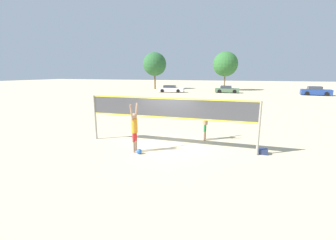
{
  "coord_description": "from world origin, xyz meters",
  "views": [
    {
      "loc": [
        3.16,
        -9.98,
        3.49
      ],
      "look_at": [
        0.0,
        0.0,
        1.3
      ],
      "focal_mm": 24.0,
      "sensor_mm": 36.0,
      "label": 1
    }
  ],
  "objects_px": {
    "gear_bag": "(263,151)",
    "tree_left_cluster": "(225,64)",
    "parked_car_mid": "(316,91)",
    "parked_car_far": "(171,89)",
    "volleyball": "(139,151)",
    "tree_right_cluster": "(155,64)",
    "volleyball_net": "(168,111)",
    "player_blocker": "(205,120)",
    "parked_car_near": "(227,90)",
    "player_spiker": "(134,127)"
  },
  "relations": [
    {
      "from": "gear_bag",
      "to": "tree_left_cluster",
      "type": "bearing_deg",
      "value": 96.28
    },
    {
      "from": "parked_car_mid",
      "to": "parked_car_far",
      "type": "distance_m",
      "value": 23.84
    },
    {
      "from": "volleyball",
      "to": "tree_right_cluster",
      "type": "xyz_separation_m",
      "value": [
        -14.08,
        39.01,
        5.29
      ]
    },
    {
      "from": "tree_left_cluster",
      "to": "tree_right_cluster",
      "type": "distance_m",
      "value": 15.12
    },
    {
      "from": "parked_car_far",
      "to": "parked_car_mid",
      "type": "bearing_deg",
      "value": -1.85
    },
    {
      "from": "parked_car_mid",
      "to": "parked_car_far",
      "type": "xyz_separation_m",
      "value": [
        -23.8,
        -1.52,
        -0.05
      ]
    },
    {
      "from": "volleyball_net",
      "to": "tree_left_cluster",
      "type": "height_order",
      "value": "tree_left_cluster"
    },
    {
      "from": "parked_car_mid",
      "to": "volleyball_net",
      "type": "bearing_deg",
      "value": -109.84
    },
    {
      "from": "gear_bag",
      "to": "volleyball_net",
      "type": "bearing_deg",
      "value": -177.0
    },
    {
      "from": "player_blocker",
      "to": "parked_car_near",
      "type": "bearing_deg",
      "value": -179.03
    },
    {
      "from": "volleyball_net",
      "to": "gear_bag",
      "type": "distance_m",
      "value": 4.62
    },
    {
      "from": "volleyball_net",
      "to": "player_spiker",
      "type": "relative_size",
      "value": 3.74
    },
    {
      "from": "volleyball",
      "to": "gear_bag",
      "type": "distance_m",
      "value": 5.46
    },
    {
      "from": "parked_car_near",
      "to": "parked_car_far",
      "type": "xyz_separation_m",
      "value": [
        -9.99,
        -1.97,
        0.02
      ]
    },
    {
      "from": "player_blocker",
      "to": "parked_car_far",
      "type": "height_order",
      "value": "player_blocker"
    },
    {
      "from": "parked_car_far",
      "to": "parked_car_near",
      "type": "bearing_deg",
      "value": 5.63
    },
    {
      "from": "player_spiker",
      "to": "volleyball",
      "type": "xyz_separation_m",
      "value": [
        0.29,
        -0.21,
        -1.04
      ]
    },
    {
      "from": "volleyball",
      "to": "tree_right_cluster",
      "type": "height_order",
      "value": "tree_right_cluster"
    },
    {
      "from": "player_spiker",
      "to": "volleyball",
      "type": "bearing_deg",
      "value": -125.21
    },
    {
      "from": "player_spiker",
      "to": "volleyball",
      "type": "height_order",
      "value": "player_spiker"
    },
    {
      "from": "parked_car_far",
      "to": "volleyball",
      "type": "bearing_deg",
      "value": -81.12
    },
    {
      "from": "parked_car_near",
      "to": "tree_left_cluster",
      "type": "distance_m",
      "value": 7.75
    },
    {
      "from": "player_spiker",
      "to": "tree_left_cluster",
      "type": "relative_size",
      "value": 0.28
    },
    {
      "from": "volleyball_net",
      "to": "parked_car_mid",
      "type": "xyz_separation_m",
      "value": [
        14.84,
        31.58,
        -1.09
      ]
    },
    {
      "from": "gear_bag",
      "to": "parked_car_near",
      "type": "distance_m",
      "value": 31.98
    },
    {
      "from": "tree_left_cluster",
      "to": "parked_car_far",
      "type": "bearing_deg",
      "value": -138.48
    },
    {
      "from": "parked_car_near",
      "to": "tree_left_cluster",
      "type": "relative_size",
      "value": 0.54
    },
    {
      "from": "parked_car_mid",
      "to": "tree_right_cluster",
      "type": "distance_m",
      "value": 30.77
    },
    {
      "from": "volleyball_net",
      "to": "player_spiker",
      "type": "xyz_separation_m",
      "value": [
        -1.18,
        -1.22,
        -0.57
      ]
    },
    {
      "from": "player_spiker",
      "to": "parked_car_near",
      "type": "height_order",
      "value": "player_spiker"
    },
    {
      "from": "parked_car_mid",
      "to": "parked_car_far",
      "type": "relative_size",
      "value": 0.9
    },
    {
      "from": "player_blocker",
      "to": "volleyball",
      "type": "bearing_deg",
      "value": -38.89
    },
    {
      "from": "parked_car_near",
      "to": "tree_right_cluster",
      "type": "xyz_separation_m",
      "value": [
        -15.99,
        5.56,
        4.83
      ]
    },
    {
      "from": "parked_car_mid",
      "to": "gear_bag",
      "type": "bearing_deg",
      "value": -103.22
    },
    {
      "from": "parked_car_far",
      "to": "gear_bag",
      "type": "bearing_deg",
      "value": -71.51
    },
    {
      "from": "volleyball",
      "to": "parked_car_near",
      "type": "bearing_deg",
      "value": 86.72
    },
    {
      "from": "volleyball",
      "to": "parked_car_far",
      "type": "distance_m",
      "value": 32.51
    },
    {
      "from": "volleyball_net",
      "to": "parked_car_far",
      "type": "bearing_deg",
      "value": 106.59
    },
    {
      "from": "volleyball_net",
      "to": "parked_car_far",
      "type": "relative_size",
      "value": 1.68
    },
    {
      "from": "parked_car_near",
      "to": "parked_car_mid",
      "type": "xyz_separation_m",
      "value": [
        13.8,
        -0.45,
        0.07
      ]
    },
    {
      "from": "parked_car_mid",
      "to": "parked_car_far",
      "type": "height_order",
      "value": "parked_car_mid"
    },
    {
      "from": "volleyball_net",
      "to": "tree_right_cluster",
      "type": "bearing_deg",
      "value": 111.7
    },
    {
      "from": "volleyball",
      "to": "tree_left_cluster",
      "type": "distance_m",
      "value": 39.9
    },
    {
      "from": "tree_left_cluster",
      "to": "tree_right_cluster",
      "type": "height_order",
      "value": "tree_right_cluster"
    },
    {
      "from": "player_spiker",
      "to": "parked_car_mid",
      "type": "height_order",
      "value": "player_spiker"
    },
    {
      "from": "volleyball_net",
      "to": "gear_bag",
      "type": "xyz_separation_m",
      "value": [
        4.32,
        0.23,
        -1.62
      ]
    },
    {
      "from": "player_spiker",
      "to": "player_blocker",
      "type": "bearing_deg",
      "value": -44.16
    },
    {
      "from": "volleyball_net",
      "to": "gear_bag",
      "type": "relative_size",
      "value": 22.42
    },
    {
      "from": "player_spiker",
      "to": "tree_right_cluster",
      "type": "bearing_deg",
      "value": 19.55
    },
    {
      "from": "gear_bag",
      "to": "player_blocker",
      "type": "bearing_deg",
      "value": 153.86
    }
  ]
}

